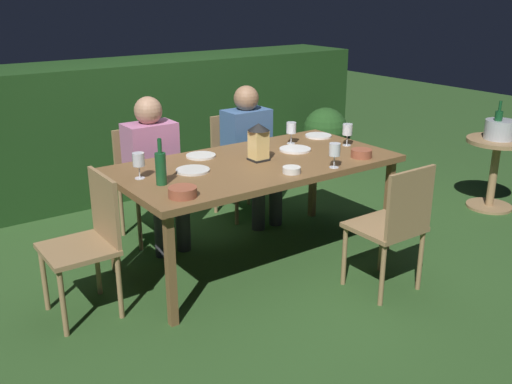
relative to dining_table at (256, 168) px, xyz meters
The scene contains 25 objects.
ground_plane 0.71m from the dining_table, ahead, with size 16.00×16.00×0.00m, color #2D5123.
dining_table is the anchor object (origin of this frame).
chair_side_left_b 1.02m from the dining_table, 63.64° to the right, with size 0.42×0.40×0.87m.
chair_head_near 1.25m from the dining_table, behind, with size 0.40×0.42×0.87m.
chair_side_right_a 1.02m from the dining_table, 116.36° to the left, with size 0.42×0.40×0.87m.
person_in_pink 0.83m from the dining_table, 122.40° to the left, with size 0.38×0.47×1.15m.
chair_side_right_b 1.02m from the dining_table, 63.64° to the left, with size 0.42×0.40×0.87m.
person_in_blue 0.83m from the dining_table, 57.60° to the left, with size 0.38×0.47×1.15m.
lantern_centerpiece 0.20m from the dining_table, 22.26° to the left, with size 0.15×0.15×0.27m.
green_bottle_on_table 0.79m from the dining_table, behind, with size 0.07×0.07×0.29m.
wine_glass_a 0.84m from the dining_table, ahead, with size 0.08×0.08×0.17m.
wine_glass_b 0.57m from the dining_table, 51.29° to the right, with size 0.08×0.08×0.17m.
wine_glass_c 0.59m from the dining_table, 25.66° to the left, with size 0.08×0.08×0.17m.
wine_glass_d 0.85m from the dining_table, behind, with size 0.08×0.08×0.17m.
plate_a 0.42m from the dining_table, 127.84° to the left, with size 0.21×0.21×0.01m, color white.
plate_b 0.88m from the dining_table, 19.22° to the left, with size 0.22×0.22×0.01m, color white.
plate_c 0.48m from the dining_table, behind, with size 0.23×0.23×0.01m, color silver.
plate_d 0.42m from the dining_table, ahead, with size 0.24×0.24×0.01m, color white.
bowl_olives 0.77m from the dining_table, 27.43° to the right, with size 0.15×0.15×0.06m.
bowl_bread 0.85m from the dining_table, 155.67° to the right, with size 0.17×0.17×0.06m.
bowl_salad 0.36m from the dining_table, 84.54° to the right, with size 0.12×0.12×0.04m.
side_table 2.42m from the dining_table, ahead, with size 0.54×0.54×0.65m.
ice_bucket 2.40m from the dining_table, ahead, with size 0.26×0.26×0.34m.
hedge_backdrop 2.13m from the dining_table, 90.00° to the left, with size 5.04×0.80×1.25m, color #1E4219.
potted_plant_by_hedge 2.36m from the dining_table, 35.89° to the left, with size 0.48×0.48×0.70m.
Camera 1 is at (-2.25, -3.16, 1.89)m, focal length 40.49 mm.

